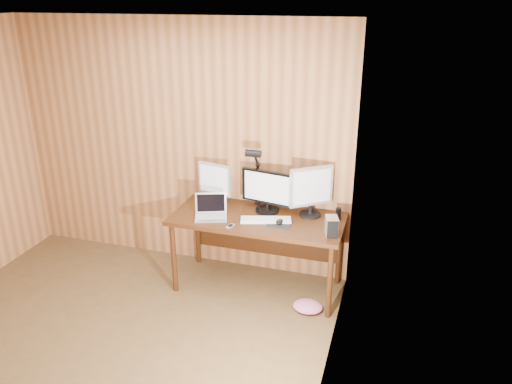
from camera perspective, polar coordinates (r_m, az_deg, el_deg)
The scene contains 14 objects.
room_shell at distance 3.51m, azimuth -22.53°, elevation -4.09°, with size 4.00×4.00×4.00m.
desk at distance 4.75m, azimuth 0.42°, elevation -3.87°, with size 1.60×0.70×0.75m.
monitor_center at distance 4.67m, azimuth 1.31°, elevation 0.14°, with size 0.52×0.23×0.41m.
monitor_left at distance 4.87m, azimuth -4.73°, elevation 1.10°, with size 0.36×0.17×0.41m.
monitor_right at distance 4.59m, azimuth 6.32°, elevation 0.24°, with size 0.36×0.29×0.48m.
laptop at distance 4.65m, azimuth -5.18°, elevation -2.18°, with size 0.35×0.31×0.21m.
keyboard at distance 4.55m, azimuth 1.13°, elevation -3.19°, with size 0.48×0.26×0.02m.
mousepad at distance 4.50m, azimuth 2.70°, elevation -3.64°, with size 0.22×0.18×0.00m, color black.
mouse at distance 4.49m, azimuth 2.70°, elevation -3.40°, with size 0.07×0.11×0.04m, color black.
hard_drive at distance 4.32m, azimuth 8.63°, elevation -3.88°, with size 0.14×0.17×0.16m.
phone at distance 4.45m, azimuth -2.95°, elevation -3.91°, with size 0.06×0.10×0.01m.
speaker at distance 4.61m, azimuth 9.39°, elevation -2.51°, with size 0.05×0.05×0.12m, color black.
desk_lamp at distance 4.71m, azimuth -0.07°, elevation 2.70°, with size 0.14×0.21×0.63m.
fabric_pile at distance 4.66m, azimuth 5.92°, elevation -12.89°, with size 0.27×0.22×0.09m, color #D66794, non-canonical shape.
Camera 1 is at (2.12, -2.41, 2.69)m, focal length 35.00 mm.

